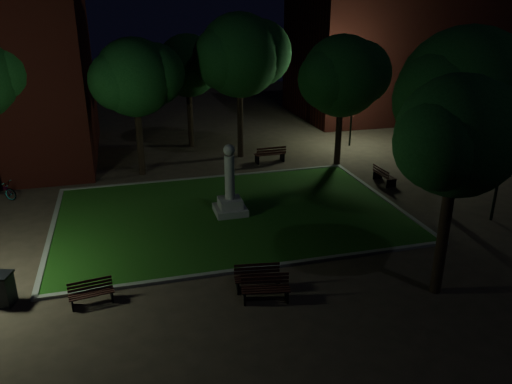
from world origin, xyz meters
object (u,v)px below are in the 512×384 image
bench_near_left (265,289)px  bench_west_near (91,293)px  monument (230,195)px  trash_bin (3,289)px  bench_far_side (270,155)px  bench_near_right (258,278)px  bench_right_side (384,176)px  bicycle (0,190)px

bench_near_left → bench_west_near: size_ratio=1.13×
monument → trash_bin: size_ratio=2.91×
monument → bench_far_side: size_ratio=1.72×
bench_near_left → bench_near_right: size_ratio=1.02×
bench_near_right → bench_right_side: bearing=50.3°
monument → bench_near_left: 7.06m
monument → bench_far_side: bearing=60.4°
bench_near_right → bench_west_near: bench_near_right is taller
bench_near_left → bench_far_side: 14.76m
bench_west_near → trash_bin: size_ratio=1.30×
bench_near_left → trash_bin: (-8.05, 1.92, 0.16)m
bench_near_right → bicycle: size_ratio=0.89×
bench_near_left → bench_right_side: 12.83m
bench_near_left → bench_west_near: 5.53m
bench_far_side → bicycle: size_ratio=1.03×
bench_near_left → bench_near_right: bearing=105.9°
bench_right_side → bench_far_side: bench_far_side is taller
bench_right_side → bench_west_near: bearing=116.4°
bench_near_left → bicycle: bearing=140.6°
bench_near_right → bench_west_near: bearing=-177.8°
bench_near_left → bench_west_near: (-5.39, 1.28, -0.05)m
bench_west_near → bicycle: 11.49m
bicycle → monument: bearing=-86.4°
monument → bench_near_left: bearing=-93.3°
trash_bin → bicycle: 10.08m
bench_near_right → bench_west_near: (-5.32, 0.57, -0.04)m
trash_bin → bench_near_right: bearing=-8.6°
monument → bench_right_side: (8.74, 1.97, -0.55)m
bench_near_left → bench_near_right: 0.71m
bench_near_right → bench_far_side: size_ratio=0.86×
bench_near_right → bench_right_side: 12.39m
monument → bench_near_right: bearing=-94.3°
monument → bench_near_right: size_ratio=2.00×
monument → bench_west_near: 8.18m
bench_near_right → bicycle: 14.88m
bench_right_side → trash_bin: trash_bin is taller
bench_far_side → monument: bearing=57.7°
monument → bench_far_side: 8.13m
monument → bench_far_side: monument is taller
bench_right_side → bench_near_right: bearing=130.4°
bench_right_side → bench_near_left: bearing=133.0°
bench_near_right → trash_bin: 8.08m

